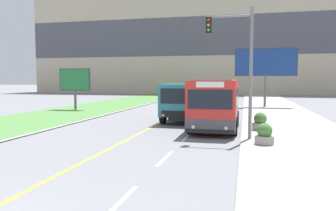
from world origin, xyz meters
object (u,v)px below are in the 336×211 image
Objects in this scene: city_bus at (215,105)px; planter_round_near at (265,135)px; billboard_small at (75,81)px; billboard_large at (266,63)px; dump_truck at (182,103)px; planter_round_second at (260,122)px; traffic_light_mast at (238,57)px.

planter_round_near is at bearing -57.78° from city_bus.
billboard_small is (-14.48, 9.71, 1.31)m from city_bus.
planter_round_near is at bearing -93.13° from billboard_large.
planter_round_near is (-1.14, -20.93, -4.15)m from billboard_large.
city_bus reaches higher than dump_truck.
city_bus is 0.95× the size of billboard_large.
billboard_large reaches higher than planter_round_second.
traffic_light_mast reaches higher than dump_truck.
dump_truck is 7.47m from traffic_light_mast.
billboard_large is (2.38, 19.67, 0.57)m from traffic_light_mast.
city_bus reaches higher than planter_round_near.
billboard_small is 19.71m from planter_round_second.
city_bus is 17.48m from billboard_small.
dump_truck is at bearing 130.95° from city_bus.
city_bus is at bearing -49.05° from dump_truck.
billboard_large is 6.61× the size of planter_round_near.
planter_round_second is at bearing -93.96° from billboard_large.
billboard_large is (3.74, 16.81, 3.13)m from city_bus.
planter_round_near is (2.59, -4.11, -1.02)m from city_bus.
planter_round_near is at bearing -39.01° from billboard_small.
billboard_large is 1.58× the size of billboard_small.
traffic_light_mast is at bearing -38.45° from billboard_small.
traffic_light_mast is 6.30× the size of planter_round_second.
traffic_light_mast is 3.99m from planter_round_near.
traffic_light_mast is (3.88, -5.77, 2.72)m from dump_truck.
dump_truck is 6.49× the size of planter_round_near.
city_bus is at bearing -177.68° from planter_round_second.
dump_truck reaches higher than planter_round_near.
dump_truck is 0.97× the size of traffic_light_mast.
billboard_large is at bearing 21.29° from billboard_small.
dump_truck is at bearing -114.27° from billboard_large.
billboard_small is at bearing 146.14° from city_bus.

